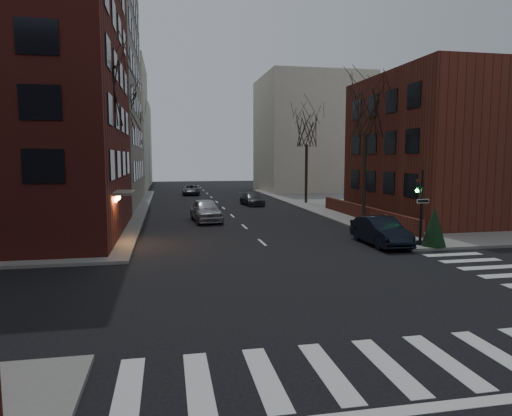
{
  "coord_description": "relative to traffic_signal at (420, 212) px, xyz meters",
  "views": [
    {
      "loc": [
        -5.22,
        -12.88,
        4.79
      ],
      "look_at": [
        -0.41,
        11.74,
        2.0
      ],
      "focal_mm": 32.0,
      "sensor_mm": 36.0,
      "label": 1
    }
  ],
  "objects": [
    {
      "name": "low_wall_right",
      "position": [
        1.36,
        10.01,
        -1.26
      ],
      "size": [
        0.35,
        16.0,
        1.0
      ],
      "primitive_type": "cube",
      "color": "#5B241A",
      "rests_on": "sidewalk_far_right"
    },
    {
      "name": "parked_sedan",
      "position": [
        -1.74,
        1.01,
        -1.13
      ],
      "size": [
        1.65,
        4.71,
        1.55
      ],
      "primitive_type": "imported",
      "rotation": [
        0.0,
        0.0,
        0.0
      ],
      "color": "black",
      "rests_on": "ground"
    },
    {
      "name": "building_distant_lb",
      "position": [
        -20.94,
        63.01,
        5.09
      ],
      "size": [
        10.0,
        12.0,
        14.0
      ],
      "primitive_type": "cube",
      "color": "beige",
      "rests_on": "ground"
    },
    {
      "name": "sidewalk_far_right",
      "position": [
        21.06,
        21.01,
        -1.83
      ],
      "size": [
        44.0,
        44.0,
        0.15
      ],
      "primitive_type": "cube",
      "color": "gray",
      "rests_on": "ground"
    },
    {
      "name": "traffic_signal",
      "position": [
        0.0,
        0.0,
        0.0
      ],
      "size": [
        0.76,
        0.44,
        4.0
      ],
      "color": "black",
      "rests_on": "sidewalk_far_right"
    },
    {
      "name": "sandwich_board",
      "position": [
        1.25,
        5.82,
        -1.33
      ],
      "size": [
        0.49,
        0.6,
        0.85
      ],
      "primitive_type": "cube",
      "rotation": [
        0.0,
        0.0,
        0.24
      ],
      "color": "white",
      "rests_on": "sidewalk_far_right"
    },
    {
      "name": "building_distant_la",
      "position": [
        -22.94,
        46.01,
        7.09
      ],
      "size": [
        14.0,
        16.0,
        18.0
      ],
      "primitive_type": "cube",
      "color": "beige",
      "rests_on": "ground"
    },
    {
      "name": "streetlamp_near",
      "position": [
        -16.14,
        13.01,
        2.33
      ],
      "size": [
        0.36,
        0.36,
        6.28
      ],
      "color": "black",
      "rests_on": "sidewalk_far_left"
    },
    {
      "name": "ground",
      "position": [
        -7.94,
        -8.99,
        -1.91
      ],
      "size": [
        160.0,
        160.0,
        0.0
      ],
      "primitive_type": "plane",
      "color": "black",
      "rests_on": "ground"
    },
    {
      "name": "tree_left_c",
      "position": [
        -16.74,
        31.01,
        6.12
      ],
      "size": [
        3.96,
        3.96,
        9.72
      ],
      "color": "#2D231C",
      "rests_on": "sidewalk_far_left"
    },
    {
      "name": "tree_left_b",
      "position": [
        -16.74,
        17.01,
        7.0
      ],
      "size": [
        4.4,
        4.4,
        10.8
      ],
      "color": "#2D231C",
      "rests_on": "sidewalk_far_left"
    },
    {
      "name": "building_distant_ra",
      "position": [
        7.06,
        41.01,
        6.09
      ],
      "size": [
        14.0,
        14.0,
        16.0
      ],
      "primitive_type": "cube",
      "color": "beige",
      "rests_on": "ground"
    },
    {
      "name": "building_right_brick",
      "position": [
        8.56,
        10.01,
        3.59
      ],
      "size": [
        12.0,
        14.0,
        11.0
      ],
      "primitive_type": "cube",
      "color": "#5B241A",
      "rests_on": "ground"
    },
    {
      "name": "streetlamp_far",
      "position": [
        -16.14,
        33.01,
        2.33
      ],
      "size": [
        0.36,
        0.36,
        6.28
      ],
      "color": "black",
      "rests_on": "sidewalk_far_left"
    },
    {
      "name": "tree_left_a",
      "position": [
        -16.74,
        5.01,
        6.56
      ],
      "size": [
        4.18,
        4.18,
        10.26
      ],
      "color": "#2D231C",
      "rests_on": "sidewalk_far_left"
    },
    {
      "name": "car_lane_gray",
      "position": [
        -4.8,
        22.99,
        -1.29
      ],
      "size": [
        2.21,
        4.46,
        1.24
      ],
      "primitive_type": "imported",
      "rotation": [
        0.0,
        0.0,
        0.11
      ],
      "color": "#3A3B3F",
      "rests_on": "ground"
    },
    {
      "name": "tree_right_b",
      "position": [
        0.86,
        23.01,
        5.68
      ],
      "size": [
        3.74,
        3.74,
        9.18
      ],
      "color": "#2D231C",
      "rests_on": "sidewalk_far_right"
    },
    {
      "name": "car_lane_far",
      "position": [
        -10.12,
        37.02,
        -1.26
      ],
      "size": [
        2.51,
        4.8,
        1.29
      ],
      "primitive_type": "imported",
      "rotation": [
        0.0,
        0.0,
        -0.08
      ],
      "color": "#434449",
      "rests_on": "ground"
    },
    {
      "name": "building_left_tan",
      "position": [
        -24.94,
        25.01,
        12.09
      ],
      "size": [
        18.0,
        18.0,
        28.0
      ],
      "primitive_type": "cube",
      "color": "gray",
      "rests_on": "ground"
    },
    {
      "name": "tree_right_a",
      "position": [
        0.86,
        9.01,
        6.12
      ],
      "size": [
        3.96,
        3.96,
        9.72
      ],
      "color": "#2D231C",
      "rests_on": "sidewalk_far_right"
    },
    {
      "name": "evergreen_shrub",
      "position": [
        0.57,
        -0.45,
        -0.71
      ],
      "size": [
        1.66,
        1.66,
        2.09
      ],
      "primitive_type": "cone",
      "rotation": [
        0.0,
        0.0,
        -0.43
      ],
      "color": "black",
      "rests_on": "sidewalk_far_right"
    },
    {
      "name": "car_lane_silver",
      "position": [
        -10.34,
        12.18,
        -1.07
      ],
      "size": [
        2.36,
        5.08,
        1.68
      ],
      "primitive_type": "imported",
      "rotation": [
        0.0,
        0.0,
        0.08
      ],
      "color": "#A3A3A8",
      "rests_on": "ground"
    }
  ]
}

